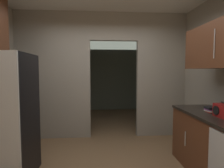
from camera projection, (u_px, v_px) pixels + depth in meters
kitchen_partition at (100, 72)px, 4.14m from camera, size 3.74×0.12×2.76m
adjoining_room_shell at (101, 74)px, 6.20m from camera, size 3.74×3.01×2.76m
lower_cabinet_run at (224, 150)px, 2.43m from camera, size 0.68×1.77×0.89m
book_stack at (211, 110)px, 2.67m from camera, size 0.14×0.17×0.08m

